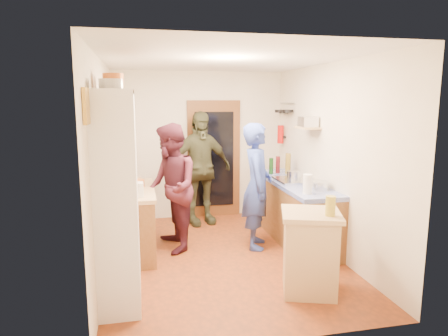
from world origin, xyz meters
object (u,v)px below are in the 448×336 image
object	(u,v)px
island_base	(310,254)
person_hob	(259,186)
hutch_body	(118,196)
person_back	(200,168)
right_counter_base	(293,212)
person_left	(172,187)

from	to	relation	value
island_base	person_hob	world-z (taller)	person_hob
hutch_body	person_back	size ratio (longest dim) A/B	1.14
person_hob	person_back	world-z (taller)	person_back
right_counter_base	person_left	distance (m)	1.89
person_back	person_left	bearing A→B (deg)	-130.49
right_counter_base	island_base	world-z (taller)	island_base
hutch_body	person_back	world-z (taller)	hutch_body
hutch_body	person_left	size ratio (longest dim) A/B	1.22
island_base	person_back	distance (m)	2.88
right_counter_base	person_left	size ratio (longest dim) A/B	1.22
hutch_body	right_counter_base	distance (m)	2.90
island_base	person_left	size ratio (longest dim) A/B	0.48
person_hob	person_back	xyz separation A→B (m)	(-0.64, 1.30, 0.07)
hutch_body	right_counter_base	world-z (taller)	hutch_body
hutch_body	right_counter_base	xyz separation A→B (m)	(2.50, 1.30, -0.68)
hutch_body	person_back	bearing A→B (deg)	62.25
right_counter_base	island_base	bearing A→B (deg)	-105.81
island_base	person_left	world-z (taller)	person_left
person_back	right_counter_base	bearing A→B (deg)	-52.96
hutch_body	person_back	distance (m)	2.66
right_counter_base	person_back	bearing A→B (deg)	140.29
hutch_body	island_base	bearing A→B (deg)	-10.43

